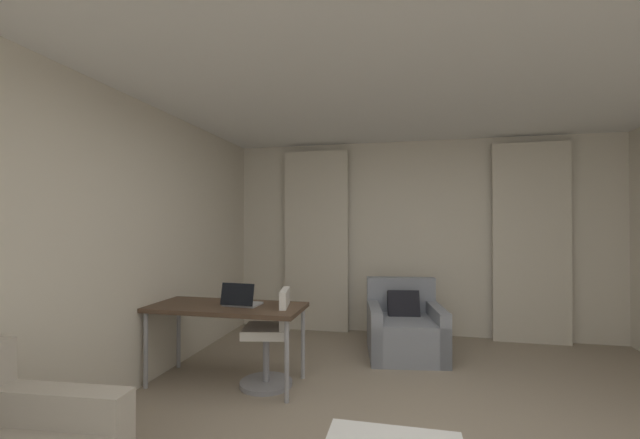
{
  "coord_description": "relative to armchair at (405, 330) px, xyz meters",
  "views": [
    {
      "loc": [
        -0.14,
        -2.46,
        1.48
      ],
      "look_at": [
        -1.0,
        1.45,
        1.53
      ],
      "focal_mm": 22.11,
      "sensor_mm": 36.0,
      "label": 1
    }
  ],
  "objects": [
    {
      "name": "wall_window",
      "position": [
        0.16,
        0.92,
        1.02
      ],
      "size": [
        5.12,
        0.06,
        2.6
      ],
      "color": "beige",
      "rests_on": "ground"
    },
    {
      "name": "laptop",
      "position": [
        -1.48,
        -1.16,
        0.49
      ],
      "size": [
        0.34,
        0.27,
        0.22
      ],
      "color": "#ADADB2",
      "rests_on": "desk"
    },
    {
      "name": "ceiling",
      "position": [
        0.16,
        -2.11,
        2.35
      ],
      "size": [
        5.12,
        6.12,
        0.06
      ],
      "primitive_type": "cube",
      "color": "white",
      "rests_on": "wall_left"
    },
    {
      "name": "desk_chair",
      "position": [
        -1.2,
        -1.13,
        0.11
      ],
      "size": [
        0.48,
        0.48,
        0.88
      ],
      "color": "gray",
      "rests_on": "ground"
    },
    {
      "name": "curtain_left_panel",
      "position": [
        -1.21,
        0.79,
        0.97
      ],
      "size": [
        0.9,
        0.06,
        2.5
      ],
      "color": "beige",
      "rests_on": "ground"
    },
    {
      "name": "desk",
      "position": [
        -1.62,
        -1.16,
        0.38
      ],
      "size": [
        1.43,
        0.63,
        0.72
      ],
      "color": "#4C3828",
      "rests_on": "ground"
    },
    {
      "name": "armchair",
      "position": [
        0.0,
        0.0,
        0.0
      ],
      "size": [
        0.93,
        0.97,
        0.83
      ],
      "color": "gray",
      "rests_on": "ground"
    },
    {
      "name": "wall_left",
      "position": [
        -2.37,
        -2.11,
        1.02
      ],
      "size": [
        0.06,
        6.12,
        2.6
      ],
      "color": "beige",
      "rests_on": "ground"
    },
    {
      "name": "curtain_right_panel",
      "position": [
        1.54,
        0.79,
        0.97
      ],
      "size": [
        0.9,
        0.06,
        2.5
      ],
      "color": "beige",
      "rests_on": "ground"
    }
  ]
}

